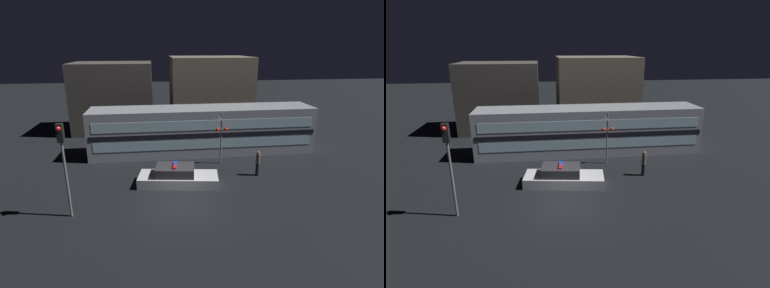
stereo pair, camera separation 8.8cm
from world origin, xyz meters
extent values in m
plane|color=black|center=(0.00, 0.00, 0.00)|extent=(120.00, 120.00, 0.00)
cube|color=#999EA5|center=(2.61, 8.61, 1.85)|extent=(17.77, 3.16, 3.70)
cube|color=black|center=(2.61, 7.02, 1.85)|extent=(17.42, 0.03, 0.37)
cube|color=silver|center=(2.61, 7.02, 1.19)|extent=(16.88, 0.02, 0.74)
cube|color=silver|center=(2.61, 7.02, 2.67)|extent=(16.88, 0.02, 0.74)
cube|color=silver|center=(0.11, 2.71, 0.32)|extent=(5.17, 2.51, 0.65)
cube|color=#333338|center=(-0.08, 2.74, 0.94)|extent=(2.58, 1.93, 0.59)
cube|color=red|center=(-0.12, 2.47, 1.30)|extent=(0.28, 0.57, 0.12)
cube|color=blue|center=(-0.04, 3.01, 1.30)|extent=(0.28, 0.57, 0.12)
cylinder|color=black|center=(5.51, 3.40, 0.41)|extent=(0.25, 0.25, 0.82)
cylinder|color=#595147|center=(5.51, 3.40, 1.16)|extent=(0.29, 0.29, 0.68)
sphere|color=#8C664C|center=(5.51, 3.40, 1.62)|extent=(0.22, 0.22, 0.22)
cylinder|color=slate|center=(3.52, 5.85, 1.90)|extent=(0.10, 0.10, 3.81)
sphere|color=red|center=(3.22, 5.72, 2.67)|extent=(0.27, 0.27, 0.27)
sphere|color=red|center=(3.82, 5.72, 2.67)|extent=(0.27, 0.27, 0.27)
cube|color=white|center=(3.52, 5.78, 3.35)|extent=(0.58, 0.03, 0.58)
cylinder|color=slate|center=(-5.67, -0.32, 2.01)|extent=(0.12, 0.12, 4.01)
cube|color=black|center=(-5.67, -0.32, 4.46)|extent=(0.30, 0.30, 0.90)
sphere|color=red|center=(-5.67, -0.52, 4.72)|extent=(0.23, 0.23, 0.23)
cube|color=#47423D|center=(-5.25, 16.78, 3.40)|extent=(7.79, 5.74, 6.80)
cube|color=#726656|center=(4.94, 18.30, 3.63)|extent=(8.46, 6.79, 7.26)
camera|label=1|loc=(-1.25, -14.52, 8.37)|focal=28.00mm
camera|label=2|loc=(-1.16, -14.53, 8.37)|focal=28.00mm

